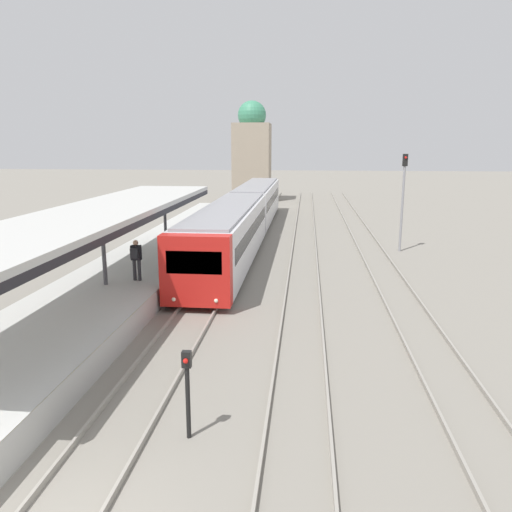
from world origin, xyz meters
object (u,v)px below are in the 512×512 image
object	(u,v)px
signal_post_near	(187,385)
signal_mast_far	(403,192)
train_near	(246,213)
person_on_platform	(136,257)

from	to	relation	value
signal_post_near	signal_mast_far	distance (m)	22.17
signal_mast_far	train_near	bearing A→B (deg)	161.90
train_near	signal_post_near	bearing A→B (deg)	-86.03
person_on_platform	signal_mast_far	xyz separation A→B (m)	(12.41, 11.16, 1.70)
signal_post_near	signal_mast_far	xyz separation A→B (m)	(8.09, 20.51, 2.32)
signal_post_near	signal_mast_far	bearing A→B (deg)	68.48
signal_mast_far	signal_post_near	bearing A→B (deg)	-111.52
person_on_platform	signal_mast_far	size ratio (longest dim) A/B	0.29
person_on_platform	train_near	world-z (taller)	train_near
signal_post_near	person_on_platform	bearing A→B (deg)	114.82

